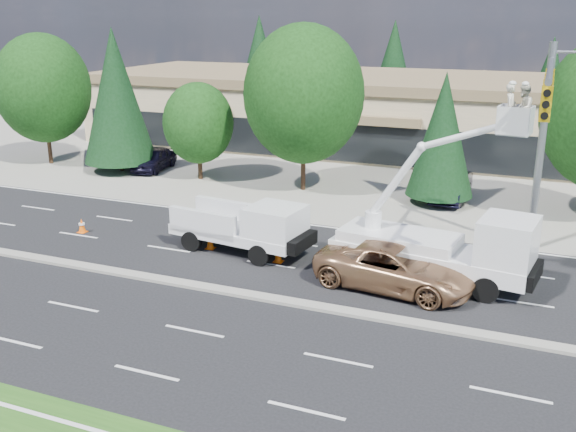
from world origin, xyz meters
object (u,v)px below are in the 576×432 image
at_px(signal_mast, 545,122).
at_px(bucket_truck, 450,241).
at_px(minivan, 395,267).
at_px(utility_pickup, 247,232).

height_order(signal_mast, bucket_truck, signal_mast).
bearing_deg(bucket_truck, minivan, -136.56).
height_order(signal_mast, minivan, signal_mast).
xyz_separation_m(signal_mast, minivan, (-4.69, -4.24, -5.21)).
distance_m(bucket_truck, minivan, 2.40).
bearing_deg(utility_pickup, bucket_truck, 7.09).
xyz_separation_m(signal_mast, bucket_truck, (-2.87, -2.95, -4.32)).
relative_size(signal_mast, bucket_truck, 1.25).
relative_size(utility_pickup, minivan, 1.03).
bearing_deg(bucket_truck, signal_mast, 53.89).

